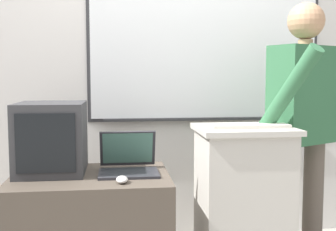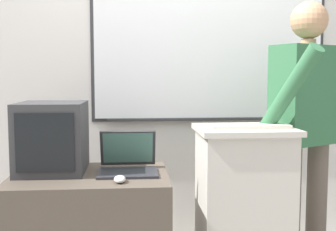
# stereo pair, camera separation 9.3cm
# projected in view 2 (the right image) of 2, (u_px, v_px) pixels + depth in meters

# --- Properties ---
(back_wall) EXTENTS (6.40, 0.17, 2.73)m
(back_wall) POSITION_uv_depth(u_px,v_px,m) (175.00, 57.00, 3.17)
(back_wall) COLOR silver
(back_wall) RESTS_ON ground_plane
(lectern_podium) EXTENTS (0.54, 0.47, 0.94)m
(lectern_podium) POSITION_uv_depth(u_px,v_px,m) (243.00, 206.00, 2.45)
(lectern_podium) COLOR #BCB7AD
(lectern_podium) RESTS_ON ground_plane
(person_presenter) EXTENTS (0.63, 0.70, 1.68)m
(person_presenter) POSITION_uv_depth(u_px,v_px,m) (307.00, 116.00, 2.61)
(person_presenter) COLOR brown
(person_presenter) RESTS_ON ground_plane
(laptop) EXTENTS (0.33, 0.33, 0.22)m
(laptop) POSITION_uv_depth(u_px,v_px,m) (128.00, 161.00, 2.39)
(laptop) COLOR #28282D
(laptop) RESTS_ON side_desk
(wireless_keyboard) EXTENTS (0.44, 0.12, 0.02)m
(wireless_keyboard) POSITION_uv_depth(u_px,v_px,m) (250.00, 126.00, 2.35)
(wireless_keyboard) COLOR beige
(wireless_keyboard) RESTS_ON lectern_podium
(computer_mouse_by_laptop) EXTENTS (0.06, 0.10, 0.03)m
(computer_mouse_by_laptop) POSITION_uv_depth(u_px,v_px,m) (120.00, 179.00, 2.14)
(computer_mouse_by_laptop) COLOR silver
(computer_mouse_by_laptop) RESTS_ON side_desk
(crt_monitor) EXTENTS (0.37, 0.42, 0.39)m
(crt_monitor) POSITION_uv_depth(u_px,v_px,m) (52.00, 137.00, 2.37)
(crt_monitor) COLOR #333335
(crt_monitor) RESTS_ON side_desk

